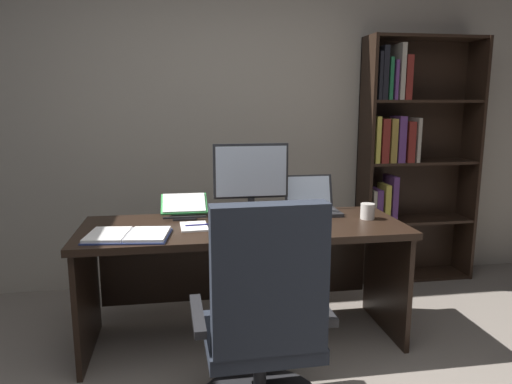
# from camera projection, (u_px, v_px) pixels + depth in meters

# --- Properties ---
(wall_back) EXTENTS (5.32, 0.12, 2.69)m
(wall_back) POSITION_uv_depth(u_px,v_px,m) (229.00, 114.00, 3.68)
(wall_back) COLOR #A89E8E
(wall_back) RESTS_ON ground
(desk) EXTENTS (1.88, 0.70, 0.73)m
(desk) POSITION_uv_depth(u_px,v_px,m) (242.00, 252.00, 2.88)
(desk) COLOR black
(desk) RESTS_ON ground
(bookshelf) EXTENTS (0.93, 0.28, 1.93)m
(bookshelf) POSITION_uv_depth(u_px,v_px,m) (405.00, 162.00, 3.76)
(bookshelf) COLOR black
(bookshelf) RESTS_ON ground
(office_chair) EXTENTS (0.62, 0.60, 1.04)m
(office_chair) POSITION_uv_depth(u_px,v_px,m) (264.00, 333.00, 2.06)
(office_chair) COLOR #232326
(office_chair) RESTS_ON ground
(monitor) EXTENTS (0.47, 0.16, 0.45)m
(monitor) POSITION_uv_depth(u_px,v_px,m) (251.00, 179.00, 2.96)
(monitor) COLOR #232326
(monitor) RESTS_ON desk
(laptop) EXTENTS (0.32, 0.29, 0.23)m
(laptop) POSITION_uv_depth(u_px,v_px,m) (312.00, 205.00, 3.06)
(laptop) COLOR #232326
(laptop) RESTS_ON desk
(keyboard) EXTENTS (0.42, 0.15, 0.02)m
(keyboard) POSITION_uv_depth(u_px,v_px,m) (260.00, 227.00, 2.67)
(keyboard) COLOR #232326
(keyboard) RESTS_ON desk
(computer_mouse) EXTENTS (0.06, 0.10, 0.04)m
(computer_mouse) POSITION_uv_depth(u_px,v_px,m) (312.00, 223.00, 2.71)
(computer_mouse) COLOR #232326
(computer_mouse) RESTS_ON desk
(reading_stand_with_book) EXTENTS (0.29, 0.25, 0.12)m
(reading_stand_with_book) POSITION_uv_depth(u_px,v_px,m) (184.00, 206.00, 2.97)
(reading_stand_with_book) COLOR #232326
(reading_stand_with_book) RESTS_ON desk
(open_binder) EXTENTS (0.46, 0.34, 0.02)m
(open_binder) POSITION_uv_depth(u_px,v_px,m) (128.00, 235.00, 2.50)
(open_binder) COLOR navy
(open_binder) RESTS_ON desk
(notepad) EXTENTS (0.16, 0.22, 0.01)m
(notepad) POSITION_uv_depth(u_px,v_px,m) (194.00, 227.00, 2.70)
(notepad) COLOR white
(notepad) RESTS_ON desk
(pen) EXTENTS (0.14, 0.02, 0.01)m
(pen) POSITION_uv_depth(u_px,v_px,m) (197.00, 225.00, 2.70)
(pen) COLOR navy
(pen) RESTS_ON notepad
(coffee_mug) EXTENTS (0.09, 0.09, 0.10)m
(coffee_mug) POSITION_uv_depth(u_px,v_px,m) (368.00, 211.00, 2.89)
(coffee_mug) COLOR silver
(coffee_mug) RESTS_ON desk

